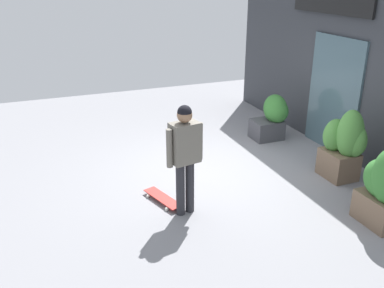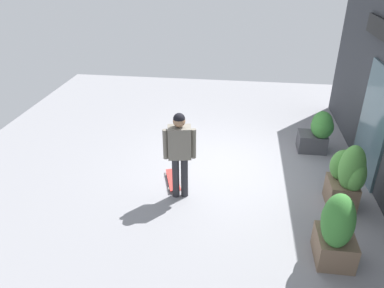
% 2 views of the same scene
% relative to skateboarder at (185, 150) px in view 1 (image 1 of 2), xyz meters
% --- Properties ---
extents(ground_plane, '(12.00, 12.00, 0.00)m').
position_rel_skateboarder_xyz_m(ground_plane, '(-1.12, 0.93, -1.02)').
color(ground_plane, gray).
extents(building_facade, '(7.65, 0.31, 3.42)m').
position_rel_skateboarder_xyz_m(building_facade, '(-1.13, 3.72, 0.68)').
color(building_facade, '#383A3F').
rests_on(building_facade, ground_plane).
extents(skateboarder, '(0.33, 0.57, 1.67)m').
position_rel_skateboarder_xyz_m(skateboarder, '(0.00, 0.00, 0.00)').
color(skateboarder, '#28282D').
rests_on(skateboarder, ground_plane).
extents(skateboard, '(0.82, 0.43, 0.08)m').
position_rel_skateboarder_xyz_m(skateboard, '(-0.42, -0.22, -0.96)').
color(skateboard, red).
rests_on(skateboard, ground_plane).
extents(planter_box_right, '(0.62, 0.71, 0.97)m').
position_rel_skateboarder_xyz_m(planter_box_right, '(-2.15, 2.80, -0.51)').
color(planter_box_right, '#47474C').
rests_on(planter_box_right, ground_plane).
extents(planter_box_mid, '(0.74, 0.53, 1.26)m').
position_rel_skateboarder_xyz_m(planter_box_mid, '(-0.08, 2.93, -0.38)').
color(planter_box_mid, brown).
rests_on(planter_box_mid, ground_plane).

